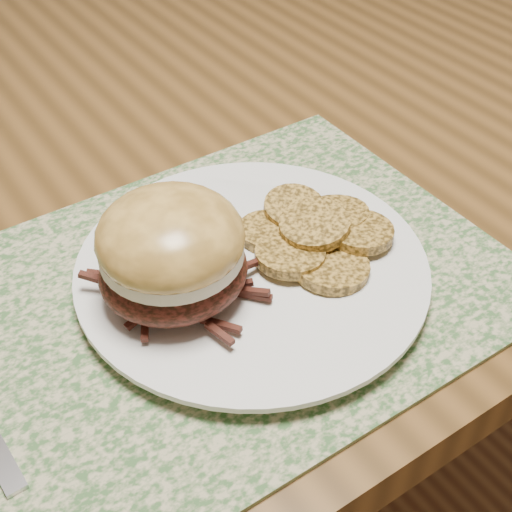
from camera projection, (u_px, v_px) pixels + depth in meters
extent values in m
plane|color=#512F1C|center=(194.00, 494.00, 1.25)|extent=(3.50, 3.50, 0.00)
cube|color=brown|center=(153.00, 139.00, 0.76)|extent=(1.50, 0.90, 0.04)
cylinder|color=brown|center=(369.00, 108.00, 1.54)|extent=(0.06, 0.06, 0.71)
cube|color=#3B6132|center=(219.00, 291.00, 0.56)|extent=(0.45, 0.33, 0.00)
cylinder|color=white|center=(252.00, 270.00, 0.56)|extent=(0.26, 0.26, 0.02)
ellipsoid|color=black|center=(174.00, 271.00, 0.52)|extent=(0.11, 0.11, 0.04)
cylinder|color=beige|center=(171.00, 249.00, 0.50)|extent=(0.11, 0.11, 0.01)
ellipsoid|color=#BD8D3E|center=(170.00, 237.00, 0.49)|extent=(0.11, 0.11, 0.06)
cylinder|color=#B08333|center=(268.00, 232.00, 0.58)|extent=(0.07, 0.07, 0.01)
cylinder|color=#B08333|center=(294.00, 208.00, 0.59)|extent=(0.07, 0.07, 0.02)
cylinder|color=#B08333|center=(333.00, 216.00, 0.59)|extent=(0.08, 0.08, 0.02)
cylinder|color=#B08333|center=(290.00, 255.00, 0.55)|extent=(0.06, 0.06, 0.02)
cylinder|color=#B08333|center=(315.00, 225.00, 0.56)|extent=(0.08, 0.08, 0.02)
cylinder|color=#B08333|center=(360.00, 232.00, 0.57)|extent=(0.08, 0.08, 0.01)
cylinder|color=#B08333|center=(331.00, 266.00, 0.55)|extent=(0.07, 0.07, 0.02)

